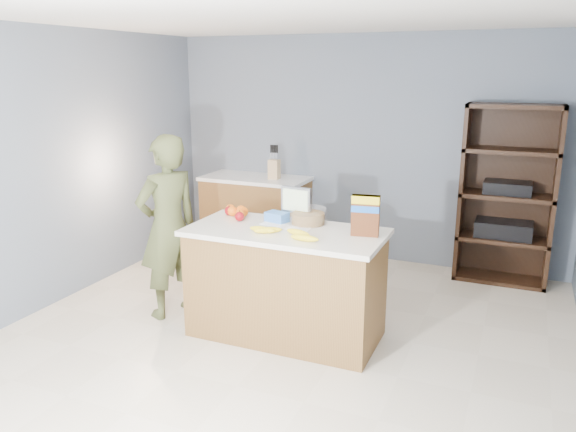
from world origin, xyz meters
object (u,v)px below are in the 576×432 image
at_px(counter_peninsula, 286,287).
at_px(cereal_box, 365,212).
at_px(shelving_unit, 507,198).
at_px(person, 168,227).
at_px(tv, 296,202).

xyz_separation_m(counter_peninsula, cereal_box, (0.62, 0.09, 0.67)).
relative_size(counter_peninsula, shelving_unit, 0.87).
bearing_deg(shelving_unit, cereal_box, -115.46).
distance_m(shelving_unit, person, 3.36).
xyz_separation_m(counter_peninsula, tv, (-0.03, 0.30, 0.64)).
height_order(counter_peninsula, cereal_box, cereal_box).
bearing_deg(tv, shelving_unit, 47.79).
height_order(shelving_unit, tv, shelving_unit).
height_order(person, cereal_box, person).
height_order(counter_peninsula, shelving_unit, shelving_unit).
distance_m(person, cereal_box, 1.74).
bearing_deg(tv, counter_peninsula, -83.70).
bearing_deg(counter_peninsula, cereal_box, 8.16).
bearing_deg(shelving_unit, person, -141.99).
height_order(tv, cereal_box, cereal_box).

